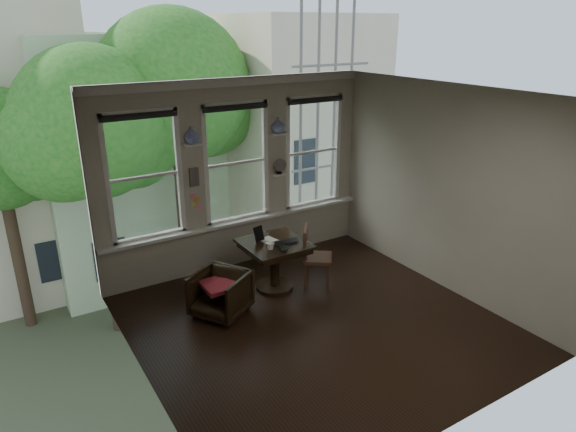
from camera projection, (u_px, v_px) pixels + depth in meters
ground at (315, 323)px, 6.83m from camera, size 4.50×4.50×0.00m
ceiling at (320, 94)px, 5.77m from camera, size 4.50×4.50×0.00m
wall_back at (236, 175)px, 8.09m from camera, size 4.50×0.00×4.50m
wall_front at (464, 295)px, 4.51m from camera, size 4.50×0.00×4.50m
wall_left at (135, 260)px, 5.19m from camera, size 0.00×4.50×4.50m
wall_right at (445, 189)px, 7.41m from camera, size 0.00×4.50×4.50m
window_left at (144, 177)px, 7.30m from camera, size 1.10×0.12×1.90m
window_center at (235, 163)px, 8.02m from camera, size 1.10×0.12×1.90m
window_right at (312, 151)px, 8.74m from camera, size 1.10×0.12×1.90m
shelf_left at (192, 144)px, 7.44m from camera, size 0.26×0.16×0.03m
shelf_right at (278, 134)px, 8.16m from camera, size 0.26×0.16×0.03m
intercom at (194, 177)px, 7.64m from camera, size 0.14×0.06×0.28m
sticky_notes at (195, 199)px, 7.77m from camera, size 0.16×0.01×0.24m
desk_fan at (279, 169)px, 8.34m from camera, size 0.20×0.20×0.24m
vase_left at (192, 135)px, 7.39m from camera, size 0.24×0.24×0.25m
vase_right at (278, 125)px, 8.11m from camera, size 0.24×0.24×0.25m
table at (275, 266)px, 7.61m from camera, size 0.90×0.90×0.75m
armchair_left at (220, 294)px, 6.94m from camera, size 0.94×0.94×0.63m
cushion_red at (220, 285)px, 6.89m from camera, size 0.45×0.45×0.06m
side_chair_right at (318, 257)px, 7.68m from camera, size 0.59×0.59×0.92m
laptop at (287, 243)px, 7.41m from camera, size 0.39×0.28×0.03m
mug at (270, 246)px, 7.24m from camera, size 0.12×0.12×0.10m
drinking_glass at (284, 247)px, 7.18m from camera, size 0.15×0.15×0.11m
tablet at (259, 234)px, 7.51m from camera, size 0.17×0.12×0.22m
papers at (270, 241)px, 7.54m from camera, size 0.28×0.34×0.00m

